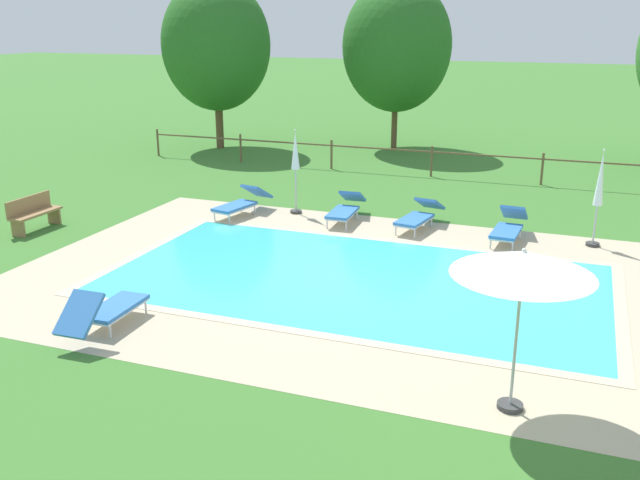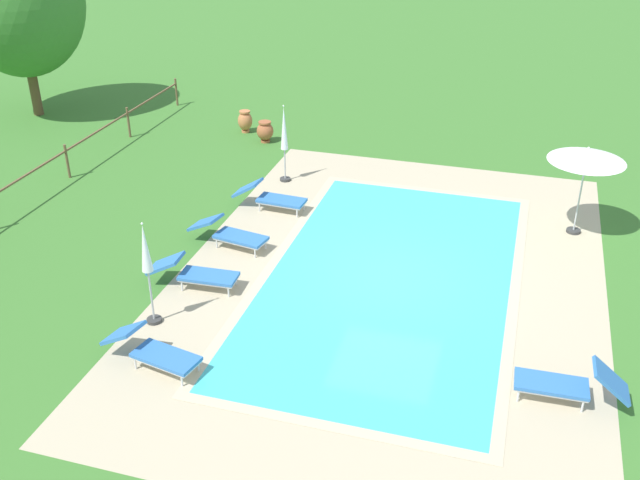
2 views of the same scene
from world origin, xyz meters
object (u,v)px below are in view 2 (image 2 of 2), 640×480
at_px(sun_lounger_north_mid, 196,273).
at_px(terracotta_urn_near_fence, 245,121).
at_px(patio_umbrella_open_foreground, 587,156).
at_px(tree_far_west, 18,0).
at_px(sun_lounger_north_end, 568,384).
at_px(patio_umbrella_closed_row_mid_west, 146,259).
at_px(sun_lounger_south_near_corner, 230,233).
at_px(sun_lounger_north_far, 153,350).
at_px(patio_umbrella_closed_row_west, 284,135).
at_px(terracotta_urn_by_tree, 265,131).
at_px(sun_lounger_north_near_steps, 272,197).

height_order(sun_lounger_north_mid, terracotta_urn_near_fence, terracotta_urn_near_fence).
height_order(patio_umbrella_open_foreground, tree_far_west, tree_far_west).
xyz_separation_m(sun_lounger_north_end, patio_umbrella_closed_row_mid_west, (0.14, 8.31, 1.15)).
relative_size(sun_lounger_north_end, tree_far_west, 0.29).
relative_size(sun_lounger_south_near_corner, patio_umbrella_closed_row_mid_west, 0.91).
xyz_separation_m(patio_umbrella_closed_row_mid_west, terracotta_urn_near_fence, (11.38, 2.43, -1.11)).
xyz_separation_m(sun_lounger_north_far, patio_umbrella_closed_row_west, (9.11, 0.46, 1.08)).
height_order(patio_umbrella_closed_row_mid_west, terracotta_urn_by_tree, patio_umbrella_closed_row_mid_west).
height_order(sun_lounger_south_near_corner, terracotta_urn_by_tree, terracotta_urn_by_tree).
height_order(sun_lounger_north_end, patio_umbrella_closed_row_west, patio_umbrella_closed_row_west).
distance_m(patio_umbrella_open_foreground, terracotta_urn_by_tree, 10.83).
bearing_deg(terracotta_urn_by_tree, tree_far_west, 87.93).
xyz_separation_m(sun_lounger_north_mid, tree_far_west, (9.45, 10.81, 3.78)).
distance_m(sun_lounger_south_near_corner, patio_umbrella_closed_row_mid_west, 3.74).
xyz_separation_m(patio_umbrella_closed_row_west, tree_far_west, (3.22, 10.80, 2.69)).
height_order(sun_lounger_north_near_steps, sun_lounger_north_far, sun_lounger_north_near_steps).
distance_m(sun_lounger_north_end, patio_umbrella_closed_row_west, 11.34).
relative_size(sun_lounger_south_near_corner, tree_far_west, 0.31).
bearing_deg(sun_lounger_south_near_corner, sun_lounger_north_far, -174.79).
xyz_separation_m(sun_lounger_north_end, terracotta_urn_by_tree, (10.81, 9.74, 0.01)).
height_order(sun_lounger_north_far, terracotta_urn_by_tree, sun_lounger_north_far).
xyz_separation_m(sun_lounger_north_far, terracotta_urn_by_tree, (12.00, 2.15, 0.03)).
bearing_deg(sun_lounger_south_near_corner, patio_umbrella_open_foreground, -68.79).
height_order(sun_lounger_north_mid, sun_lounger_south_near_corner, sun_lounger_north_mid).
bearing_deg(patio_umbrella_closed_row_mid_west, sun_lounger_north_near_steps, -5.25).
distance_m(patio_umbrella_closed_row_mid_west, terracotta_urn_by_tree, 10.83).
distance_m(patio_umbrella_closed_row_west, terracotta_urn_near_fence, 4.61).
relative_size(patio_umbrella_closed_row_west, tree_far_west, 0.34).
relative_size(sun_lounger_north_near_steps, patio_umbrella_closed_row_mid_west, 0.88).
distance_m(sun_lounger_south_near_corner, terracotta_urn_by_tree, 7.33).
distance_m(sun_lounger_north_far, patio_umbrella_closed_row_west, 9.19).
height_order(sun_lounger_north_near_steps, patio_umbrella_closed_row_west, patio_umbrella_closed_row_west).
height_order(sun_lounger_north_end, patio_umbrella_closed_row_mid_west, patio_umbrella_closed_row_mid_west).
bearing_deg(patio_umbrella_open_foreground, terracotta_urn_by_tree, 68.43).
bearing_deg(tree_far_west, patio_umbrella_open_foreground, -102.60).
relative_size(sun_lounger_south_near_corner, patio_umbrella_open_foreground, 0.91).
distance_m(sun_lounger_north_mid, sun_lounger_south_near_corner, 2.00).
relative_size(sun_lounger_north_near_steps, tree_far_west, 0.30).
relative_size(sun_lounger_north_mid, sun_lounger_south_near_corner, 0.98).
bearing_deg(sun_lounger_north_end, patio_umbrella_closed_row_west, 45.47).
xyz_separation_m(patio_umbrella_closed_row_mid_west, terracotta_urn_by_tree, (10.67, 1.43, -1.14)).
bearing_deg(terracotta_urn_near_fence, sun_lounger_north_end, -136.99).
height_order(terracotta_urn_near_fence, tree_far_west, tree_far_west).
distance_m(sun_lounger_north_far, tree_far_west, 17.12).
bearing_deg(terracotta_urn_near_fence, patio_umbrella_closed_row_west, -143.19).
xyz_separation_m(sun_lounger_south_near_corner, patio_umbrella_closed_row_west, (4.24, 0.01, 1.09)).
distance_m(sun_lounger_north_mid, terracotta_urn_near_fence, 10.20).
xyz_separation_m(sun_lounger_north_mid, patio_umbrella_closed_row_west, (6.24, 0.01, 1.08)).
bearing_deg(sun_lounger_north_mid, sun_lounger_north_near_steps, -3.60).
distance_m(patio_umbrella_closed_row_west, patio_umbrella_closed_row_mid_west, 7.79).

